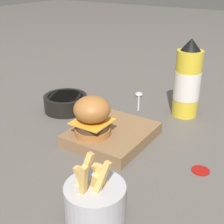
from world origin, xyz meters
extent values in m
plane|color=#5B5651|center=(0.00, 0.00, 0.00)|extent=(6.00, 6.00, 0.00)
cube|color=olive|center=(-0.03, 0.06, 0.02)|extent=(0.22, 0.19, 0.03)
cylinder|color=#AD6B33|center=(-0.08, 0.09, 0.04)|extent=(0.09, 0.09, 0.02)
cylinder|color=#4C3323|center=(-0.08, 0.09, 0.06)|extent=(0.09, 0.09, 0.02)
cube|color=gold|center=(-0.08, 0.09, 0.07)|extent=(0.09, 0.09, 0.00)
ellipsoid|color=#AD6B33|center=(-0.08, 0.09, 0.10)|extent=(0.09, 0.09, 0.06)
cylinder|color=yellow|center=(0.23, -0.04, 0.10)|extent=(0.08, 0.08, 0.20)
cylinder|color=white|center=(0.23, -0.04, 0.10)|extent=(0.08, 0.08, 0.09)
cone|color=black|center=(0.23, -0.04, 0.22)|extent=(0.06, 0.06, 0.03)
cylinder|color=#B7B7BC|center=(-0.28, -0.07, 0.04)|extent=(0.11, 0.11, 0.07)
cube|color=#E5B760|center=(-0.30, -0.05, 0.08)|extent=(0.02, 0.03, 0.07)
cube|color=#E5B760|center=(-0.28, -0.07, 0.08)|extent=(0.02, 0.03, 0.07)
cube|color=#E5B760|center=(-0.29, -0.07, 0.07)|extent=(0.02, 0.03, 0.06)
cube|color=#E5B760|center=(-0.27, -0.08, 0.08)|extent=(0.02, 0.03, 0.07)
cube|color=#E5B760|center=(-0.29, -0.05, 0.09)|extent=(0.04, 0.03, 0.09)
cube|color=#E5B760|center=(-0.29, -0.08, 0.09)|extent=(0.03, 0.03, 0.09)
cube|color=#E5B760|center=(-0.31, -0.06, 0.09)|extent=(0.02, 0.02, 0.09)
cylinder|color=black|center=(0.05, 0.29, 0.03)|extent=(0.14, 0.14, 0.05)
cylinder|color=#669356|center=(0.05, 0.29, 0.05)|extent=(0.11, 0.11, 0.01)
cylinder|color=silver|center=(0.22, 0.12, 0.01)|extent=(0.11, 0.06, 0.01)
ellipsoid|color=silver|center=(0.29, 0.16, 0.01)|extent=(0.05, 0.04, 0.01)
cylinder|color=#9E140F|center=(-0.04, -0.18, 0.00)|extent=(0.04, 0.04, 0.00)
camera|label=1|loc=(-0.63, -0.33, 0.42)|focal=50.00mm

